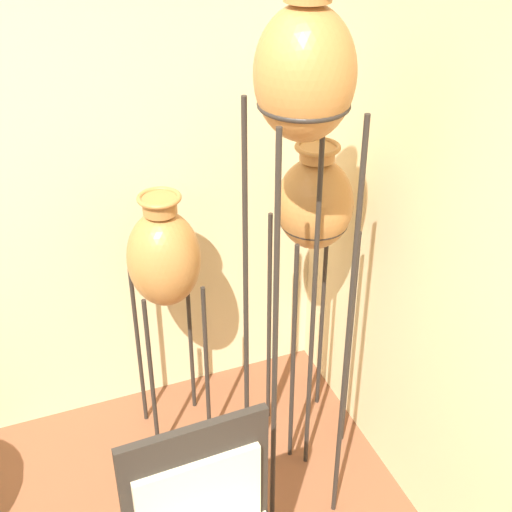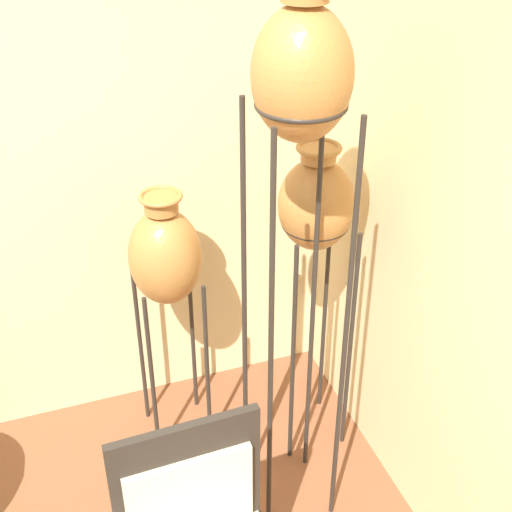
% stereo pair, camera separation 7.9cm
% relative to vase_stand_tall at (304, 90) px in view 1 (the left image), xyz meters
% --- Properties ---
extents(vase_stand_tall, '(0.32, 0.32, 2.19)m').
position_rel_vase_stand_tall_xyz_m(vase_stand_tall, '(0.00, 0.00, 0.00)').
color(vase_stand_tall, '#28231E').
rests_on(vase_stand_tall, ground_plane).
extents(vase_stand_medium, '(0.31, 0.31, 1.50)m').
position_rel_vase_stand_tall_xyz_m(vase_stand_medium, '(0.23, 0.35, -0.63)').
color(vase_stand_medium, '#28231E').
rests_on(vase_stand_medium, ground_plane).
extents(vase_stand_short, '(0.31, 0.31, 1.29)m').
position_rel_vase_stand_tall_xyz_m(vase_stand_short, '(-0.36, 0.56, -0.87)').
color(vase_stand_short, '#28231E').
rests_on(vase_stand_short, ground_plane).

